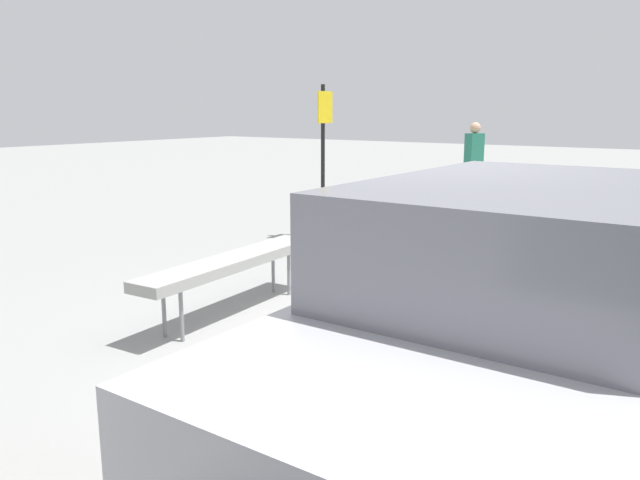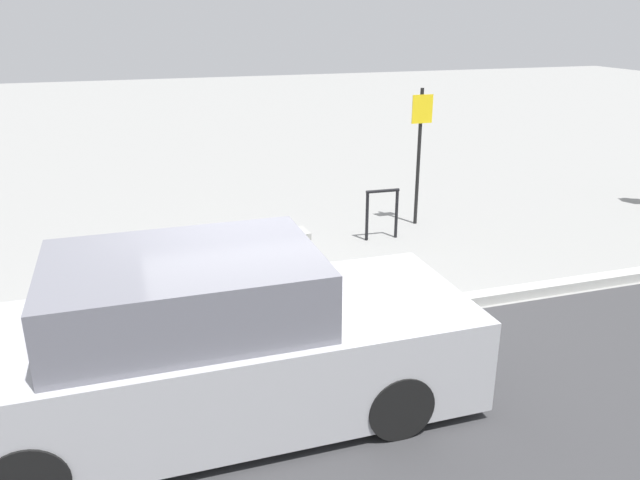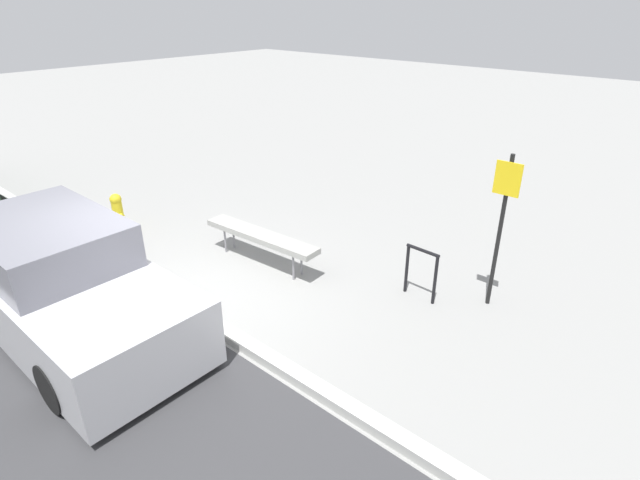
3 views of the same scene
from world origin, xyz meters
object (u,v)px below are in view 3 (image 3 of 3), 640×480
bike_rack (421,268)px  parked_car_near (59,282)px  sign_post (502,219)px  bench (261,236)px  fire_hydrant (118,211)px

bike_rack → parked_car_near: bearing=-130.8°
bike_rack → sign_post: sign_post is taller
bench → bike_rack: bike_rack is taller
bench → parked_car_near: (-0.70, -3.02, 0.19)m
bench → sign_post: size_ratio=1.00×
sign_post → fire_hydrant: sign_post is taller
bike_rack → fire_hydrant: bike_rack is taller
parked_car_near → sign_post: bearing=46.2°
parked_car_near → bike_rack: bearing=49.1°
fire_hydrant → parked_car_near: 3.20m
bike_rack → sign_post: size_ratio=0.36×
bike_rack → fire_hydrant: size_ratio=1.08×
bike_rack → parked_car_near: (-3.32, -3.84, 0.19)m
fire_hydrant → parked_car_near: parked_car_near is taller
fire_hydrant → parked_car_near: size_ratio=0.16×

